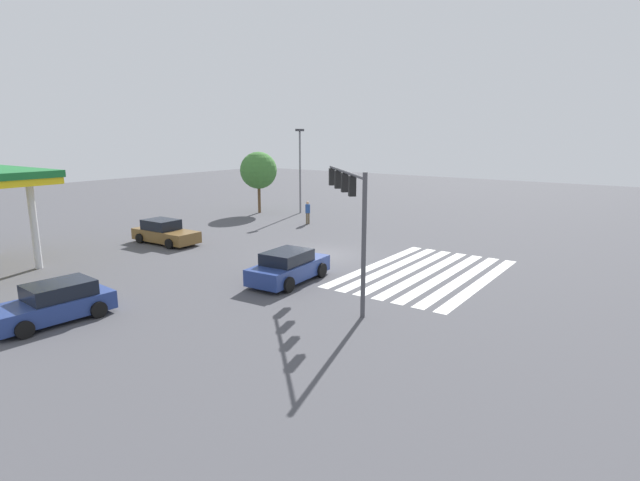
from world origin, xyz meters
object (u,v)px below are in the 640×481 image
object	(u,v)px
traffic_signal_mast	(348,198)
street_light_pole_a	(300,163)
pedestrian	(308,211)
car_2	(54,303)
tree_corner_a	(259,170)
car_1	(289,267)
car_0	(165,233)

from	to	relation	value
traffic_signal_mast	street_light_pole_a	bearing A→B (deg)	-2.04
pedestrian	street_light_pole_a	distance (m)	6.64
pedestrian	traffic_signal_mast	bearing A→B (deg)	1.66
car_2	tree_corner_a	world-z (taller)	tree_corner_a
pedestrian	car_2	bearing A→B (deg)	-29.08
street_light_pole_a	traffic_signal_mast	bearing A→B (deg)	-137.04
car_1	car_2	bearing A→B (deg)	152.65
car_1	pedestrian	distance (m)	15.66
car_1	car_0	bearing A→B (deg)	76.75
car_0	car_2	bearing A→B (deg)	-55.82
car_0	street_light_pole_a	bearing A→B (deg)	91.07
traffic_signal_mast	car_2	size ratio (longest dim) A/B	1.28
traffic_signal_mast	street_light_pole_a	distance (m)	23.48
car_2	pedestrian	distance (m)	22.72
traffic_signal_mast	car_0	world-z (taller)	traffic_signal_mast
traffic_signal_mast	car_1	xyz separation A→B (m)	(0.06, 3.39, -3.57)
car_1	pedestrian	bearing A→B (deg)	29.80
car_2	car_0	bearing A→B (deg)	-140.09
car_1	pedestrian	size ratio (longest dim) A/B	2.61
car_0	tree_corner_a	bearing A→B (deg)	104.45
car_1	street_light_pole_a	distance (m)	21.59
car_0	street_light_pole_a	world-z (taller)	street_light_pole_a
car_0	car_2	xyz separation A→B (m)	(-11.16, -7.98, -0.01)
street_light_pole_a	car_1	bearing A→B (deg)	-143.62
car_0	car_2	world-z (taller)	car_0
car_2	pedestrian	size ratio (longest dim) A/B	2.45
tree_corner_a	car_2	bearing A→B (deg)	-154.26
tree_corner_a	street_light_pole_a	bearing A→B (deg)	-56.07
tree_corner_a	traffic_signal_mast	bearing A→B (deg)	-128.42
traffic_signal_mast	car_1	bearing A→B (deg)	43.99
car_0	tree_corner_a	world-z (taller)	tree_corner_a
car_2	pedestrian	bearing A→B (deg)	-163.70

